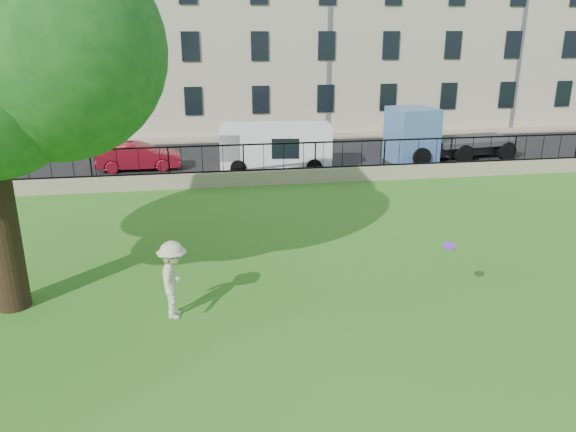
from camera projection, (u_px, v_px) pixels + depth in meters
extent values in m
plane|color=#306E1A|center=(293.00, 333.00, 12.04)|extent=(120.00, 120.00, 0.00)
cube|color=gray|center=(244.00, 178.00, 23.17)|extent=(50.00, 0.40, 0.60)
cube|color=black|center=(244.00, 170.00, 23.06)|extent=(50.00, 0.05, 0.06)
cube|color=black|center=(243.00, 145.00, 22.72)|extent=(50.00, 0.05, 0.06)
cube|color=black|center=(236.00, 160.00, 27.66)|extent=(60.00, 9.00, 0.01)
cube|color=gray|center=(229.00, 139.00, 32.50)|extent=(60.00, 1.40, 0.12)
cube|color=#C1B099|center=(220.00, 22.00, 35.76)|extent=(56.00, 10.00, 13.00)
cylinder|color=black|center=(0.00, 223.00, 12.54)|extent=(0.76, 0.76, 4.16)
sphere|color=#155019|center=(54.00, 50.00, 10.87)|extent=(4.34, 4.34, 4.34)
imported|color=beige|center=(173.00, 280.00, 12.47)|extent=(0.77, 1.22, 1.80)
cylinder|color=#7F27E1|center=(449.00, 246.00, 12.48)|extent=(0.34, 0.33, 0.12)
imported|color=#B5162D|center=(139.00, 157.00, 25.56)|extent=(3.77, 1.34, 1.24)
cube|color=white|center=(276.00, 148.00, 25.43)|extent=(5.12, 2.47, 2.07)
cube|color=#507ABC|center=(450.00, 133.00, 27.49)|extent=(6.42, 2.95, 2.60)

